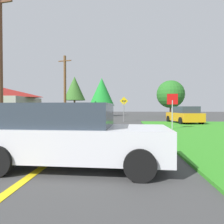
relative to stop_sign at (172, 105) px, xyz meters
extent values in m
plane|color=#3E3E3E|center=(-5.29, 1.36, -1.71)|extent=(120.00, 120.00, 0.00)
cube|color=yellow|center=(-5.29, -6.64, -1.70)|extent=(0.20, 14.00, 0.01)
cylinder|color=#9EA0A8|center=(0.00, 0.00, -0.70)|extent=(0.07, 0.07, 2.02)
cube|color=red|center=(0.00, 0.00, 0.38)|extent=(0.71, 0.11, 0.71)
cube|color=silver|center=(-4.41, -8.72, -1.07)|extent=(4.61, 2.05, 0.76)
cube|color=#2D3842|center=(-4.83, -8.70, -0.39)|extent=(2.56, 1.74, 0.60)
cylinder|color=black|center=(-2.83, -7.87, -1.37)|extent=(0.69, 0.25, 0.68)
cylinder|color=black|center=(-2.91, -9.70, -1.37)|extent=(0.69, 0.25, 0.68)
cylinder|color=black|center=(-5.91, -7.75, -1.37)|extent=(0.69, 0.25, 0.68)
cube|color=orange|center=(2.39, 5.64, -1.07)|extent=(2.48, 4.64, 0.76)
cube|color=#2D3842|center=(2.44, 5.27, -0.39)|extent=(1.98, 2.64, 0.60)
cylinder|color=black|center=(1.26, 7.00, -1.37)|extent=(0.31, 0.70, 0.68)
cylinder|color=black|center=(3.08, 7.26, -1.37)|extent=(0.31, 0.70, 0.68)
cylinder|color=black|center=(1.69, 4.02, -1.37)|extent=(0.31, 0.70, 0.68)
cylinder|color=black|center=(3.51, 4.28, -1.37)|extent=(0.31, 0.70, 0.68)
cube|color=black|center=(-11.76, 2.65, -1.07)|extent=(4.06, 2.08, 0.76)
cube|color=#2D3842|center=(-12.01, 2.66, -0.39)|extent=(2.25, 1.80, 0.60)
cylinder|color=black|center=(-10.37, 3.60, -1.37)|extent=(0.68, 0.23, 0.68)
cylinder|color=black|center=(-10.41, 1.64, -1.37)|extent=(0.68, 0.23, 0.68)
cylinder|color=black|center=(-13.10, 3.66, -1.37)|extent=(0.68, 0.23, 0.68)
cylinder|color=black|center=(-13.14, 1.70, -1.37)|extent=(0.68, 0.23, 0.68)
cylinder|color=brown|center=(-10.72, -2.11, 2.53)|extent=(0.33, 0.33, 8.48)
cylinder|color=brown|center=(-10.83, 11.48, 2.35)|extent=(0.32, 0.32, 8.11)
cube|color=brown|center=(-10.83, 11.48, 5.76)|extent=(1.77, 0.57, 0.12)
cylinder|color=slate|center=(-3.29, 7.83, -0.60)|extent=(0.08, 0.08, 2.22)
cube|color=yellow|center=(-3.29, 7.83, 0.51)|extent=(0.90, 0.18, 0.91)
cube|color=black|center=(-3.29, 7.83, 0.51)|extent=(0.45, 0.12, 0.10)
cylinder|color=brown|center=(-11.24, 18.01, -0.36)|extent=(0.29, 0.29, 2.69)
cone|color=#356926|center=(-11.24, 18.01, 2.88)|extent=(3.45, 3.45, 3.80)
cylinder|color=brown|center=(4.39, 20.12, -0.75)|extent=(0.29, 0.29, 1.91)
sphere|color=#276A22|center=(4.39, 20.12, 2.03)|extent=(4.57, 4.57, 4.57)
cylinder|color=brown|center=(-7.43, 23.05, -0.78)|extent=(0.45, 0.45, 1.85)
cone|color=#1D872B|center=(-7.43, 23.05, 2.71)|extent=(4.66, 4.66, 5.13)
camera|label=1|loc=(-3.22, -13.79, -0.20)|focal=32.24mm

